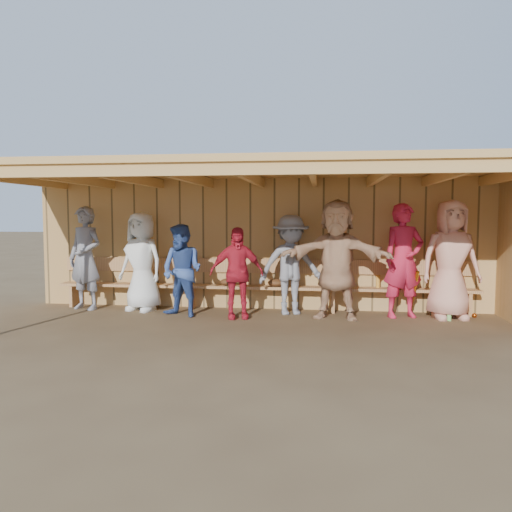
{
  "coord_description": "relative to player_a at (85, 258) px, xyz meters",
  "views": [
    {
      "loc": [
        1.07,
        -7.84,
        1.7
      ],
      "look_at": [
        0.0,
        0.35,
        1.05
      ],
      "focal_mm": 35.0,
      "sensor_mm": 36.0,
      "label": 1
    }
  ],
  "objects": [
    {
      "name": "player_e",
      "position": [
        3.76,
        0.04,
        -0.08
      ],
      "size": [
        1.26,
        0.94,
        1.73
      ],
      "primitive_type": "imported",
      "rotation": [
        0.0,
        0.0,
        0.29
      ],
      "color": "gray",
      "rests_on": "ground"
    },
    {
      "name": "ground",
      "position": [
        3.21,
        -0.77,
        -0.95
      ],
      "size": [
        90.0,
        90.0,
        0.0
      ],
      "primitive_type": "plane",
      "color": "brown",
      "rests_on": "ground"
    },
    {
      "name": "dugout_structure",
      "position": [
        3.6,
        -0.09,
        0.75
      ],
      "size": [
        8.8,
        3.2,
        2.5
      ],
      "color": "tan",
      "rests_on": "ground"
    },
    {
      "name": "player_h",
      "position": [
        6.43,
        -0.01,
        0.05
      ],
      "size": [
        1.06,
        0.78,
        1.99
      ],
      "primitive_type": "imported",
      "rotation": [
        0.0,
        0.0,
        0.16
      ],
      "color": "#E39A80",
      "rests_on": "ground"
    },
    {
      "name": "player_c",
      "position": [
        1.95,
        -0.43,
        -0.16
      ],
      "size": [
        0.93,
        0.84,
        1.58
      ],
      "primitive_type": "imported",
      "rotation": [
        0.0,
        0.0,
        -0.38
      ],
      "color": "#375499",
      "rests_on": "ground"
    },
    {
      "name": "bench",
      "position": [
        3.21,
        0.34,
        -0.42
      ],
      "size": [
        7.6,
        0.34,
        0.93
      ],
      "color": "tan",
      "rests_on": "ground"
    },
    {
      "name": "player_g",
      "position": [
        5.67,
        -0.01,
        0.02
      ],
      "size": [
        0.81,
        0.65,
        1.93
      ],
      "primitive_type": "imported",
      "rotation": [
        0.0,
        0.0,
        0.31
      ],
      "color": "red",
      "rests_on": "ground"
    },
    {
      "name": "dugout_equipment",
      "position": [
        2.73,
        0.21,
        -0.46
      ],
      "size": [
        7.24,
        0.62,
        0.8
      ],
      "color": "orange",
      "rests_on": "ground"
    },
    {
      "name": "player_f",
      "position": [
        4.54,
        -0.25,
        0.05
      ],
      "size": [
        1.92,
        0.86,
        2.0
      ],
      "primitive_type": "imported",
      "rotation": [
        0.0,
        0.0,
        -0.15
      ],
      "color": "tan",
      "rests_on": "ground"
    },
    {
      "name": "player_b",
      "position": [
        1.07,
        0.02,
        -0.06
      ],
      "size": [
        1.01,
        0.81,
        1.78
      ],
      "primitive_type": "imported",
      "rotation": [
        0.0,
        0.0,
        -0.33
      ],
      "color": "white",
      "rests_on": "ground"
    },
    {
      "name": "player_a",
      "position": [
        0.0,
        0.0,
        0.0
      ],
      "size": [
        0.79,
        0.64,
        1.89
      ],
      "primitive_type": "imported",
      "rotation": [
        0.0,
        0.0,
        -0.3
      ],
      "color": "gray",
      "rests_on": "ground"
    },
    {
      "name": "player_d",
      "position": [
        2.89,
        -0.45,
        -0.18
      ],
      "size": [
        0.96,
        0.61,
        1.53
      ],
      "primitive_type": "imported",
      "rotation": [
        0.0,
        0.0,
        0.28
      ],
      "color": "red",
      "rests_on": "ground"
    }
  ]
}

